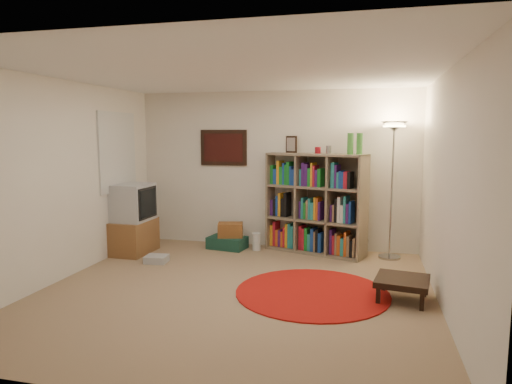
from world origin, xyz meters
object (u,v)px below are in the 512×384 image
at_px(floor_lamp, 394,145).
at_px(tv_stand, 133,220).
at_px(bookshelf, 314,205).
at_px(side_table, 402,282).
at_px(suitcase, 227,243).
at_px(floor_fan, 357,242).

relative_size(floor_lamp, tv_stand, 1.87).
distance_m(bookshelf, side_table, 2.25).
xyz_separation_m(bookshelf, floor_lamp, (1.13, -0.08, 0.92)).
height_order(bookshelf, suitcase, bookshelf).
xyz_separation_m(floor_fan, tv_stand, (-3.34, -0.78, 0.33)).
height_order(bookshelf, floor_lamp, floor_lamp).
height_order(suitcase, side_table, side_table).
bearing_deg(tv_stand, bookshelf, 16.25).
xyz_separation_m(floor_lamp, suitcase, (-2.50, -0.03, -1.57)).
bearing_deg(side_table, bookshelf, 122.86).
height_order(bookshelf, tv_stand, bookshelf).
height_order(bookshelf, side_table, bookshelf).
height_order(floor_fan, suitcase, floor_fan).
distance_m(floor_fan, suitcase, 2.03).
relative_size(bookshelf, floor_fan, 4.91).
bearing_deg(floor_fan, side_table, -85.53).
relative_size(bookshelf, floor_lamp, 0.92).
xyz_separation_m(bookshelf, floor_fan, (0.65, 0.07, -0.55)).
relative_size(floor_fan, side_table, 0.59).
distance_m(bookshelf, floor_fan, 0.86).
height_order(floor_lamp, floor_fan, floor_lamp).
relative_size(bookshelf, suitcase, 2.87).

